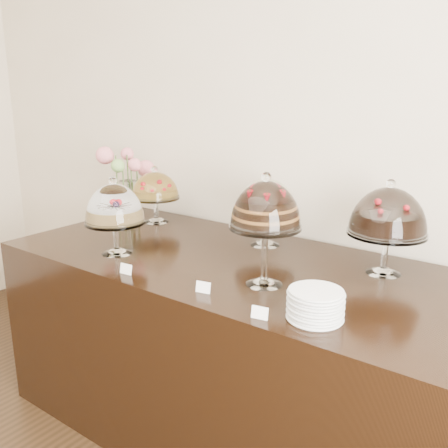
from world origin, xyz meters
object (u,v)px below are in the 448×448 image
Objects in this scene: cake_stand_sugar_sponge at (114,207)px; plate_stack at (315,305)px; cake_stand_cheesecake at (266,199)px; display_counter at (230,346)px; flower_vase at (127,177)px; cake_stand_dark_choco at (388,215)px; cake_stand_fruit_tart at (155,188)px; cake_stand_choco_layer at (266,209)px.

cake_stand_sugar_sponge is 1.10m from plate_stack.
cake_stand_cheesecake is at bearing 47.22° from cake_stand_sugar_sponge.
plate_stack is at bearing -46.34° from cake_stand_cheesecake.
flower_vase is at bearing 163.84° from display_counter.
display_counter is 5.89× the size of cake_stand_cheesecake.
cake_stand_dark_choco reaches higher than cake_stand_fruit_tart.
cake_stand_cheesecake is at bearing 0.14° from cake_stand_fruit_tart.
cake_stand_dark_choco reaches higher than cake_stand_sugar_sponge.
cake_stand_choco_layer is 1.06× the size of flower_vase.
cake_stand_fruit_tart is (-1.38, 0.04, -0.05)m from cake_stand_dark_choco.
flower_vase is (-0.99, 0.29, 0.70)m from display_counter.
cake_stand_sugar_sponge is 1.00× the size of cake_stand_cheesecake.
cake_stand_cheesecake is 0.91× the size of cake_stand_dark_choco.
cake_stand_fruit_tart is (-1.04, 0.45, -0.11)m from cake_stand_choco_layer.
cake_stand_cheesecake is (-0.28, 0.45, -0.08)m from cake_stand_choco_layer.
cake_stand_dark_choco is at bearing 24.07° from cake_stand_sugar_sponge.
plate_stack reaches higher than display_counter.
cake_stand_fruit_tart is at bearing -179.86° from cake_stand_cheesecake.
cake_stand_cheesecake is at bearing 87.68° from display_counter.
cake_stand_choco_layer reaches higher than flower_vase.
cake_stand_fruit_tart is at bearing 155.51° from plate_stack.
cake_stand_choco_layer reaches higher than cake_stand_cheesecake.
cake_stand_choco_layer is 1.37× the size of cake_stand_fruit_tart.
cake_stand_fruit_tart is (-0.75, 0.28, 0.65)m from display_counter.
cake_stand_cheesecake is 0.76m from cake_stand_fruit_tart.
cake_stand_choco_layer is (0.78, 0.09, 0.08)m from cake_stand_sugar_sponge.
plate_stack is (-0.03, -0.58, -0.20)m from cake_stand_dark_choco.
cake_stand_cheesecake is (0.50, 0.54, 0.01)m from cake_stand_sugar_sponge.
cake_stand_dark_choco is 1.22× the size of cake_stand_fruit_tart.
cake_stand_sugar_sponge is 0.91× the size of cake_stand_dark_choco.
plate_stack is at bearing -28.03° from cake_stand_choco_layer.
flower_vase is (-0.24, 0.01, 0.04)m from cake_stand_fruit_tart.
cake_stand_cheesecake is 0.87× the size of flower_vase.
plate_stack is at bearing -24.49° from cake_stand_fruit_tart.
flower_vase reaches higher than plate_stack.
cake_stand_dark_choco is at bearing -1.49° from flower_vase.
cake_stand_sugar_sponge is 0.74m from cake_stand_cheesecake.
display_counter is 5.38× the size of cake_stand_dark_choco.
cake_stand_choco_layer is 0.53m from cake_stand_cheesecake.
plate_stack is (0.60, -0.33, 0.50)m from display_counter.
flower_vase is 1.72m from plate_stack.
cake_stand_fruit_tart is at bearing 156.61° from cake_stand_choco_layer.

